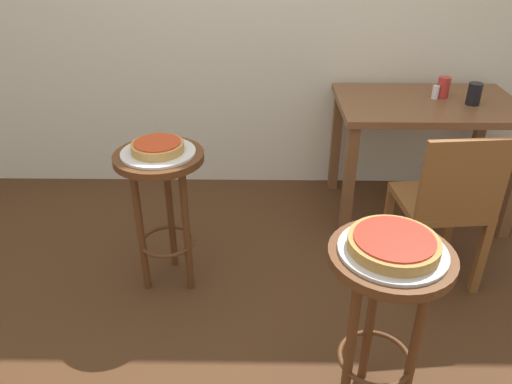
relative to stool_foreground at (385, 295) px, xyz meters
name	(u,v)px	position (x,y,z in m)	size (l,w,h in m)	color
ground_plane	(244,348)	(-0.50, 0.27, -0.55)	(6.00, 6.00, 0.00)	#4C2D19
stool_foreground	(385,295)	(0.00, 0.00, 0.00)	(0.42, 0.42, 0.73)	#5B3319
serving_plate_foreground	(392,251)	(0.00, 0.00, 0.19)	(0.36, 0.36, 0.01)	silver
pizza_foreground	(394,244)	(0.00, 0.00, 0.22)	(0.30, 0.30, 0.05)	#B78442
stool_middle	(162,189)	(-0.90, 0.75, 0.00)	(0.42, 0.42, 0.73)	#5B3319
serving_plate_middle	(158,152)	(-0.90, 0.75, 0.19)	(0.34, 0.34, 0.01)	silver
pizza_middle	(158,147)	(-0.90, 0.75, 0.22)	(0.24, 0.24, 0.05)	tan
dining_table	(426,120)	(0.54, 1.48, 0.07)	(1.05, 0.69, 0.74)	brown
cup_near_edge	(474,94)	(0.77, 1.42, 0.25)	(0.08, 0.08, 0.12)	black
cup_far_edge	(443,87)	(0.64, 1.54, 0.25)	(0.07, 0.07, 0.12)	red
condiment_shaker	(435,92)	(0.59, 1.52, 0.23)	(0.04, 0.04, 0.08)	white
wooden_chair	(446,203)	(0.47, 0.77, -0.08)	(0.44, 0.44, 0.85)	brown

